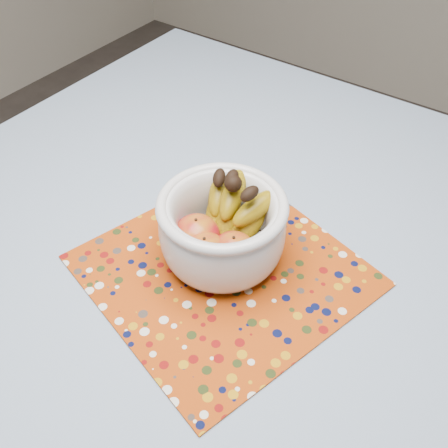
% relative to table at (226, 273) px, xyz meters
% --- Properties ---
extents(table, '(1.20, 1.20, 0.75)m').
position_rel_table_xyz_m(table, '(0.00, 0.00, 0.00)').
color(table, brown).
rests_on(table, ground).
extents(tablecloth, '(1.32, 1.32, 0.01)m').
position_rel_table_xyz_m(tablecloth, '(0.00, 0.00, 0.08)').
color(tablecloth, slate).
rests_on(tablecloth, table).
extents(placemat, '(0.52, 0.52, 0.00)m').
position_rel_table_xyz_m(placemat, '(0.04, -0.06, 0.09)').
color(placemat, '#983508').
rests_on(placemat, tablecloth).
extents(fruit_bowl, '(0.22, 0.22, 0.16)m').
position_rel_table_xyz_m(fruit_bowl, '(0.02, -0.03, 0.17)').
color(fruit_bowl, silver).
rests_on(fruit_bowl, placemat).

